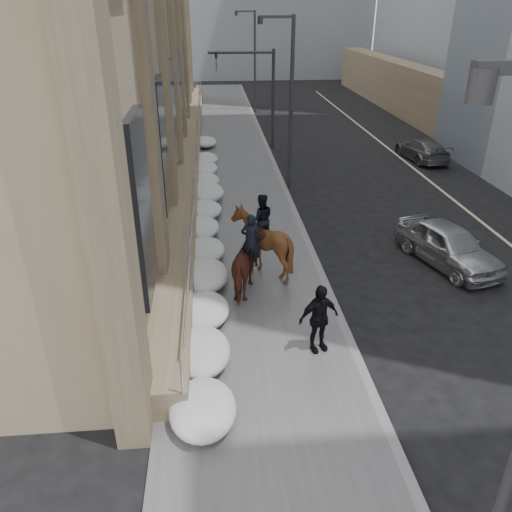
{
  "coord_description": "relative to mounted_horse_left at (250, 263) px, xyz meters",
  "views": [
    {
      "loc": [
        -0.97,
        -10.36,
        8.38
      ],
      "look_at": [
        0.21,
        2.82,
        1.7
      ],
      "focal_mm": 35.0,
      "sensor_mm": 36.0,
      "label": 1
    }
  ],
  "objects": [
    {
      "name": "car_grey",
      "position": [
        11.5,
        14.69,
        -0.49
      ],
      "size": [
        2.2,
        4.57,
        1.28
      ],
      "primitive_type": "imported",
      "rotation": [
        0.0,
        0.0,
        3.24
      ],
      "color": "#595B60",
      "rests_on": "ground"
    },
    {
      "name": "streetlight_far",
      "position": [
        2.67,
        30.54,
        3.45
      ],
      "size": [
        1.71,
        0.24,
        8.0
      ],
      "color": "#2D2D30",
      "rests_on": "ground"
    },
    {
      "name": "snow_bank",
      "position": [
        -1.49,
        4.65,
        -0.67
      ],
      "size": [
        1.7,
        18.1,
        0.76
      ],
      "color": "silver",
      "rests_on": "sidewalk"
    },
    {
      "name": "mounted_horse_left",
      "position": [
        0.0,
        0.0,
        0.0
      ],
      "size": [
        1.46,
        2.38,
        2.6
      ],
      "rotation": [
        0.0,
        0.0,
        2.93
      ],
      "color": "#462015",
      "rests_on": "sidewalk"
    },
    {
      "name": "ground",
      "position": [
        -0.07,
        -3.46,
        -1.13
      ],
      "size": [
        140.0,
        140.0,
        0.0
      ],
      "primitive_type": "plane",
      "color": "black",
      "rests_on": "ground"
    },
    {
      "name": "mounted_horse_right",
      "position": [
        0.49,
        1.24,
        0.2
      ],
      "size": [
        1.95,
        2.16,
        2.79
      ],
      "rotation": [
        0.0,
        0.0,
        3.2
      ],
      "color": "#462714",
      "rests_on": "sidewalk"
    },
    {
      "name": "car_silver",
      "position": [
        7.2,
        1.51,
        -0.39
      ],
      "size": [
        2.95,
        4.71,
        1.49
      ],
      "primitive_type": "imported",
      "rotation": [
        0.0,
        0.0,
        0.29
      ],
      "color": "#B4B6BD",
      "rests_on": "ground"
    },
    {
      "name": "curb",
      "position": [
        2.55,
        6.54,
        -1.07
      ],
      "size": [
        0.24,
        80.0,
        0.12
      ],
      "primitive_type": "cube",
      "color": "slate",
      "rests_on": "ground"
    },
    {
      "name": "streetlight_mid",
      "position": [
        2.67,
        10.54,
        3.45
      ],
      "size": [
        1.71,
        0.24,
        8.0
      ],
      "color": "#2D2D30",
      "rests_on": "ground"
    },
    {
      "name": "lane_line",
      "position": [
        10.43,
        6.54,
        -1.13
      ],
      "size": [
        0.15,
        70.0,
        0.01
      ],
      "primitive_type": "cube",
      "color": "#BFB78C",
      "rests_on": "ground"
    },
    {
      "name": "traffic_signal",
      "position": [
        2.0,
        18.54,
        2.87
      ],
      "size": [
        4.1,
        0.22,
        6.0
      ],
      "color": "#2D2D30",
      "rests_on": "ground"
    },
    {
      "name": "pedestrian",
      "position": [
        1.56,
        -3.16,
        -0.05
      ],
      "size": [
        1.23,
        0.8,
        1.94
      ],
      "primitive_type": "imported",
      "rotation": [
        0.0,
        0.0,
        0.31
      ],
      "color": "black",
      "rests_on": "sidewalk"
    },
    {
      "name": "sidewalk",
      "position": [
        -0.07,
        6.54,
        -1.07
      ],
      "size": [
        5.0,
        80.0,
        0.12
      ],
      "primitive_type": "cube",
      "color": "#4E4E51",
      "rests_on": "ground"
    }
  ]
}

